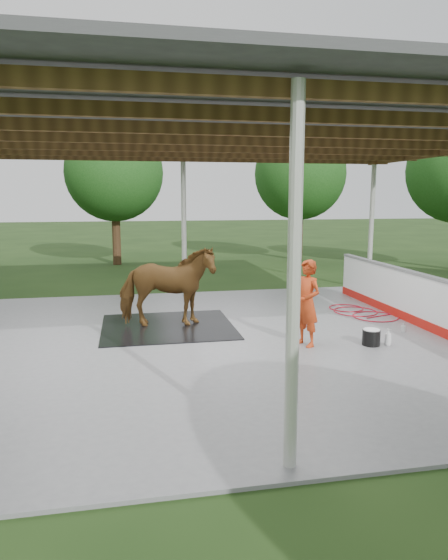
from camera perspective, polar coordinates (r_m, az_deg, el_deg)
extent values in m
plane|color=#1E3814|center=(9.86, -1.29, -7.15)|extent=(100.00, 100.00, 0.00)
cube|color=slate|center=(9.85, -1.29, -7.01)|extent=(12.00, 10.00, 0.05)
cylinder|color=beige|center=(4.95, 7.97, -0.50)|extent=(0.14, 0.14, 3.85)
cylinder|color=beige|center=(14.12, -4.60, 6.03)|extent=(0.14, 0.14, 3.85)
cylinder|color=beige|center=(15.82, 16.49, 6.04)|extent=(0.14, 0.14, 3.85)
cube|color=brown|center=(5.17, 7.71, 20.83)|extent=(12.00, 0.10, 0.18)
cube|color=brown|center=(6.59, 3.29, 18.42)|extent=(12.00, 0.10, 0.18)
cube|color=brown|center=(8.04, 0.52, 16.82)|extent=(12.00, 0.10, 0.18)
cube|color=brown|center=(9.50, -1.38, 15.69)|extent=(12.00, 0.10, 0.18)
cube|color=brown|center=(10.97, -2.75, 14.85)|extent=(12.00, 0.10, 0.18)
cube|color=brown|center=(12.45, -3.79, 14.21)|extent=(12.00, 0.10, 0.18)
cube|color=brown|center=(13.94, -4.61, 13.70)|extent=(12.00, 0.10, 0.18)
cube|color=#38383A|center=(9.52, -1.38, 16.89)|extent=(12.60, 10.60, 0.10)
cube|color=#B7160F|center=(11.50, 21.97, -4.65)|extent=(0.14, 8.00, 0.20)
cube|color=white|center=(11.40, 22.15, -2.21)|extent=(0.12, 8.00, 1.00)
cube|color=slate|center=(11.31, 22.31, 0.37)|extent=(0.16, 8.00, 0.06)
cylinder|color=#382314|center=(21.38, -12.19, 4.68)|extent=(0.36, 0.36, 2.20)
sphere|color=#194714|center=(21.33, -12.44, 11.92)|extent=(4.00, 4.00, 4.00)
cylinder|color=#382314|center=(22.69, 8.53, 5.05)|extent=(0.36, 0.36, 2.20)
sphere|color=#194714|center=(22.64, 8.70, 11.88)|extent=(4.00, 4.00, 4.00)
cube|color=black|center=(10.87, -6.44, -5.29)|extent=(2.79, 2.61, 0.02)
imported|color=brown|center=(10.69, -6.53, -0.76)|extent=(2.11, 1.09, 1.72)
imported|color=#AB3312|center=(9.44, 9.45, -2.62)|extent=(0.60, 0.70, 1.63)
cylinder|color=black|center=(9.88, 16.47, -6.32)|extent=(0.33, 0.33, 0.29)
cylinder|color=white|center=(9.84, 16.51, -5.50)|extent=(0.31, 0.31, 0.03)
imported|color=silver|center=(9.96, 18.25, -6.21)|extent=(0.17, 0.17, 0.32)
imported|color=#338CD8|center=(11.07, 19.80, -5.10)|extent=(0.12, 0.12, 0.18)
torus|color=red|center=(12.59, 14.78, -3.49)|extent=(1.04, 1.04, 0.02)
torus|color=red|center=(12.19, 16.93, -4.01)|extent=(1.04, 1.04, 0.02)
torus|color=red|center=(12.91, 13.79, -3.13)|extent=(0.85, 0.85, 0.02)
cylinder|color=red|center=(12.55, 18.61, -3.72)|extent=(1.52, 0.52, 0.02)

